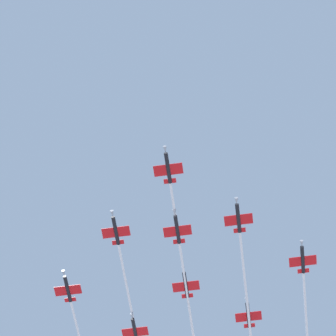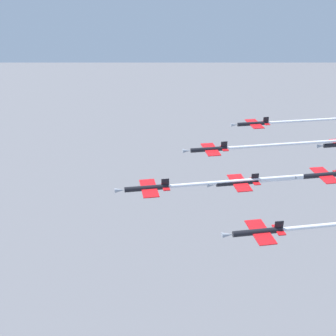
{
  "view_description": "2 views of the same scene",
  "coord_description": "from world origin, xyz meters",
  "px_view_note": "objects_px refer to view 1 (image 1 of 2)",
  "views": [
    {
      "loc": [
        -23.35,
        -56.54,
        3.59
      ],
      "look_at": [
        2.28,
        12.93,
        165.04
      ],
      "focal_mm": 69.11,
      "sensor_mm": 36.0,
      "label": 1
    },
    {
      "loc": [
        69.41,
        -33.31,
        207.57
      ],
      "look_at": [
        -3.77,
        23.2,
        164.47
      ],
      "focal_mm": 47.64,
      "sensor_mm": 36.0,
      "label": 2
    }
  ],
  "objects_px": {
    "jet_port_inner": "(244,275)",
    "jet_port_outer": "(186,286)",
    "jet_starboard_outer": "(306,316)",
    "jet_port_trail": "(193,333)",
    "jet_starboard_inner": "(130,305)",
    "jet_lead": "(177,229)"
  },
  "relations": [
    {
      "from": "jet_lead",
      "to": "jet_starboard_outer",
      "type": "xyz_separation_m",
      "value": [
        48.32,
        15.43,
        0.79
      ]
    },
    {
      "from": "jet_port_inner",
      "to": "jet_port_outer",
      "type": "distance_m",
      "value": 17.83
    },
    {
      "from": "jet_starboard_outer",
      "to": "jet_lead",
      "type": "bearing_deg",
      "value": 45.82
    },
    {
      "from": "jet_lead",
      "to": "jet_port_trail",
      "type": "distance_m",
      "value": 37.39
    },
    {
      "from": "jet_lead",
      "to": "jet_starboard_inner",
      "type": "xyz_separation_m",
      "value": [
        -4.05,
        29.94,
        0.19
      ]
    },
    {
      "from": "jet_lead",
      "to": "jet_starboard_inner",
      "type": "distance_m",
      "value": 30.21
    },
    {
      "from": "jet_starboard_outer",
      "to": "jet_port_trail",
      "type": "xyz_separation_m",
      "value": [
        -30.71,
        17.55,
        -0.93
      ]
    },
    {
      "from": "jet_starboard_inner",
      "to": "jet_port_trail",
      "type": "distance_m",
      "value": 21.88
    },
    {
      "from": "jet_starboard_outer",
      "to": "jet_starboard_inner",
      "type": "bearing_deg",
      "value": 12.62
    },
    {
      "from": "jet_port_inner",
      "to": "jet_port_trail",
      "type": "relative_size",
      "value": 1.04
    },
    {
      "from": "jet_port_outer",
      "to": "jet_port_trail",
      "type": "bearing_deg",
      "value": -90.0
    },
    {
      "from": "jet_starboard_inner",
      "to": "jet_starboard_outer",
      "type": "xyz_separation_m",
      "value": [
        52.37,
        -14.51,
        0.61
      ]
    },
    {
      "from": "jet_lead",
      "to": "jet_port_outer",
      "type": "bearing_deg",
      "value": -90.0
    },
    {
      "from": "jet_port_outer",
      "to": "jet_lead",
      "type": "bearing_deg",
      "value": 90.0
    },
    {
      "from": "jet_lead",
      "to": "jet_port_inner",
      "type": "bearing_deg",
      "value": -135.46
    },
    {
      "from": "jet_port_outer",
      "to": "jet_starboard_outer",
      "type": "bearing_deg",
      "value": -154.6
    },
    {
      "from": "jet_starboard_inner",
      "to": "jet_starboard_outer",
      "type": "relative_size",
      "value": 1.19
    },
    {
      "from": "jet_port_inner",
      "to": "jet_port_outer",
      "type": "xyz_separation_m",
      "value": [
        -14.56,
        10.27,
        0.83
      ]
    },
    {
      "from": "jet_starboard_inner",
      "to": "jet_port_outer",
      "type": "height_order",
      "value": "jet_starboard_inner"
    },
    {
      "from": "jet_starboard_outer",
      "to": "jet_port_trail",
      "type": "height_order",
      "value": "jet_starboard_outer"
    },
    {
      "from": "jet_port_outer",
      "to": "jet_starboard_outer",
      "type": "height_order",
      "value": "jet_starboard_outer"
    },
    {
      "from": "jet_port_trail",
      "to": "jet_starboard_outer",
      "type": "bearing_deg",
      "value": 178.36
    }
  ]
}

